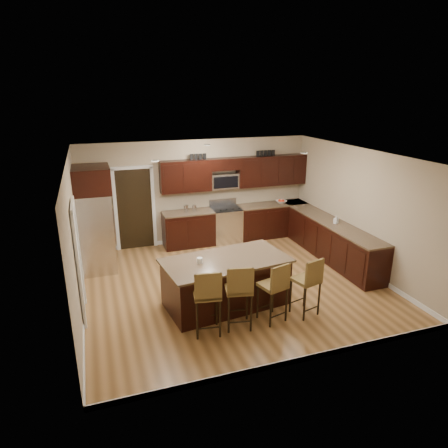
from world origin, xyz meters
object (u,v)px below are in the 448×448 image
object	(u,v)px
stool_mid	(239,290)
refrigerator	(95,218)
stool_left	(207,295)
stool_extra	(309,280)
range	(226,224)
island	(226,283)
stool_right	(275,286)

from	to	relation	value
stool_mid	refrigerator	xyz separation A→B (m)	(-2.15, 3.27, 0.47)
stool_mid	refrigerator	bearing A→B (deg)	134.84
stool_left	stool_extra	world-z (taller)	stool_left
range	refrigerator	bearing A→B (deg)	-166.88
stool_left	stool_extra	xyz separation A→B (m)	(1.86, 0.01, -0.04)
stool_mid	stool_extra	distance (m)	1.32
range	island	xyz separation A→B (m)	(-1.09, -3.19, -0.04)
stool_right	refrigerator	size ratio (longest dim) A/B	0.47
island	range	bearing A→B (deg)	63.65
island	stool_right	bearing A→B (deg)	-61.71
stool_left	stool_mid	xyz separation A→B (m)	(0.55, 0.00, 0.00)
stool_left	refrigerator	xyz separation A→B (m)	(-1.60, 3.27, 0.47)
refrigerator	stool_mid	bearing A→B (deg)	-56.71
island	stool_left	xyz separation A→B (m)	(-0.61, -0.85, 0.30)
range	stool_left	world-z (taller)	stool_left
range	island	bearing A→B (deg)	-108.94
stool_right	stool_mid	bearing A→B (deg)	165.14
stool_left	stool_extra	bearing A→B (deg)	8.99
island	stool_left	distance (m)	1.09
stool_right	refrigerator	xyz separation A→B (m)	(-2.81, 3.26, 0.51)
refrigerator	stool_extra	xyz separation A→B (m)	(3.46, -3.26, -0.51)
island	stool_mid	distance (m)	0.90
stool_right	stool_extra	distance (m)	0.65
range	stool_left	bearing A→B (deg)	-112.85
stool_left	stool_mid	bearing A→B (deg)	8.86
stool_left	island	bearing A→B (deg)	63.26
stool_right	refrigerator	world-z (taller)	refrigerator
stool_mid	refrigerator	size ratio (longest dim) A/B	0.50
stool_mid	stool_right	bearing A→B (deg)	11.97
island	stool_mid	size ratio (longest dim) A/B	2.07
stool_extra	stool_left	bearing A→B (deg)	164.88
range	stool_mid	size ratio (longest dim) A/B	0.94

